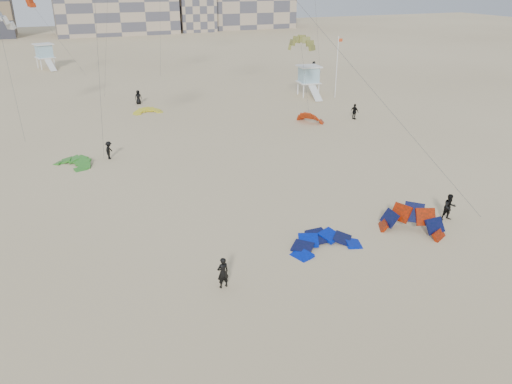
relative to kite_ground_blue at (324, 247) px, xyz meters
name	(u,v)px	position (x,y,z in m)	size (l,w,h in m)	color
ground	(274,298)	(-5.01, -3.62, 0.00)	(320.00, 320.00, 0.00)	beige
kite_ground_blue	(324,247)	(0.00, 0.00, 0.00)	(4.13, 4.24, 1.02)	#001AC4
kite_ground_orange	(410,231)	(6.13, -0.37, 0.00)	(4.18, 3.02, 2.83)	red
kite_ground_green	(73,165)	(-13.32, 20.64, 0.00)	(3.60, 3.73, 0.99)	#409223
kite_ground_red_far	(310,122)	(12.28, 25.21, 0.00)	(3.13, 2.60, 1.96)	red
kite_ground_yellow	(148,113)	(-3.87, 36.24, 0.00)	(3.20, 3.31, 0.78)	yellow
kitesurfer_main	(223,273)	(-7.10, -1.74, 0.89)	(0.65, 0.43, 1.79)	black
kitesurfer_b	(449,207)	(9.53, 0.08, 0.93)	(0.90, 0.70, 1.86)	black
kitesurfer_c	(109,150)	(-10.15, 21.14, 0.81)	(1.05, 0.61, 1.63)	black
kitesurfer_d	(355,112)	(17.48, 24.35, 0.89)	(1.05, 0.44, 1.79)	black
kitesurfer_e	(138,97)	(-4.10, 41.00, 0.89)	(0.87, 0.56, 1.77)	black
kitesurfer_f	(314,67)	(27.16, 52.30, 0.94)	(1.74, 0.55, 1.88)	black
kite_fly_olive	(301,44)	(12.66, 28.87, 8.00)	(4.26, 5.12, 8.06)	olive
kite_fly_red	(30,3)	(-15.15, 56.92, 11.65)	(7.79, 3.14, 11.78)	red
lifeguard_tower_near	(309,81)	(18.20, 37.09, 2.00)	(3.13, 5.65, 4.03)	white
lifeguard_tower_far	(45,56)	(-14.55, 73.46, 2.09)	(3.66, 6.16, 4.22)	white
flagpole	(337,66)	(21.04, 34.71, 4.17)	(0.65, 0.10, 7.95)	white
condo_mid	(116,11)	(4.99, 126.38, 6.00)	(32.00, 16.00, 12.00)	tan
condo_east	(248,0)	(44.99, 128.38, 8.00)	(26.00, 14.00, 16.00)	tan
condo_fill_right	(195,13)	(26.99, 124.38, 5.00)	(10.00, 10.00, 10.00)	tan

